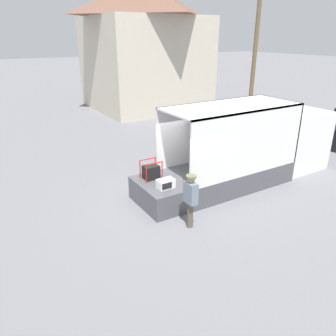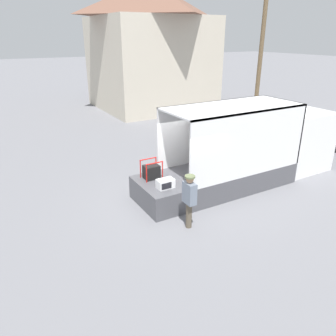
{
  "view_description": "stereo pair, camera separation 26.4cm",
  "coord_description": "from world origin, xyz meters",
  "px_view_note": "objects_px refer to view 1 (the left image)",
  "views": [
    {
      "loc": [
        -5.33,
        -8.51,
        5.32
      ],
      "look_at": [
        -0.28,
        -0.2,
        1.35
      ],
      "focal_mm": 35.0,
      "sensor_mm": 36.0,
      "label": 1
    },
    {
      "loc": [
        -5.11,
        -8.64,
        5.32
      ],
      "look_at": [
        -0.28,
        -0.2,
        1.35
      ],
      "focal_mm": 35.0,
      "sensor_mm": 36.0,
      "label": 2
    }
  ],
  "objects_px": {
    "microwave": "(166,184)",
    "portable_generator": "(152,172)",
    "box_truck": "(264,151)",
    "utility_pole": "(255,46)",
    "worker_person": "(191,196)"
  },
  "relations": [
    {
      "from": "box_truck",
      "to": "microwave",
      "type": "bearing_deg",
      "value": -174.84
    },
    {
      "from": "microwave",
      "to": "utility_pole",
      "type": "distance_m",
      "value": 15.04
    },
    {
      "from": "utility_pole",
      "to": "microwave",
      "type": "bearing_deg",
      "value": -144.74
    },
    {
      "from": "box_truck",
      "to": "utility_pole",
      "type": "height_order",
      "value": "utility_pole"
    },
    {
      "from": "box_truck",
      "to": "microwave",
      "type": "distance_m",
      "value": 4.86
    },
    {
      "from": "microwave",
      "to": "portable_generator",
      "type": "distance_m",
      "value": 0.89
    },
    {
      "from": "box_truck",
      "to": "utility_pole",
      "type": "relative_size",
      "value": 0.81
    },
    {
      "from": "microwave",
      "to": "utility_pole",
      "type": "xyz_separation_m",
      "value": [
        11.91,
        8.42,
        3.68
      ]
    },
    {
      "from": "microwave",
      "to": "worker_person",
      "type": "xyz_separation_m",
      "value": [
        0.09,
        -1.24,
        0.08
      ]
    },
    {
      "from": "portable_generator",
      "to": "worker_person",
      "type": "relative_size",
      "value": 0.39
    },
    {
      "from": "box_truck",
      "to": "worker_person",
      "type": "bearing_deg",
      "value": -160.53
    },
    {
      "from": "microwave",
      "to": "portable_generator",
      "type": "height_order",
      "value": "portable_generator"
    },
    {
      "from": "box_truck",
      "to": "portable_generator",
      "type": "relative_size",
      "value": 11.24
    },
    {
      "from": "microwave",
      "to": "worker_person",
      "type": "height_order",
      "value": "worker_person"
    },
    {
      "from": "box_truck",
      "to": "worker_person",
      "type": "xyz_separation_m",
      "value": [
        -4.76,
        -1.68,
        0.01
      ]
    }
  ]
}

